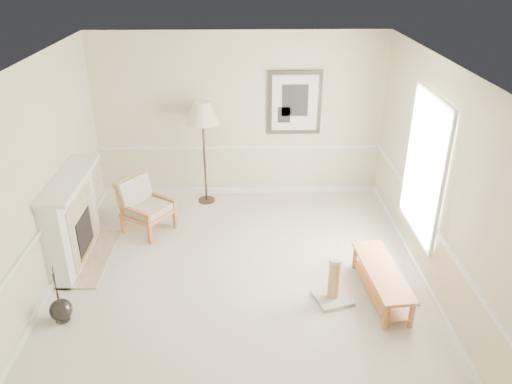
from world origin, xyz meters
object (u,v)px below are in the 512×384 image
scratching_post (333,287)px  floor_vase (61,310)px  bench (382,278)px  armchair (143,203)px  floor_lamp (202,116)px

scratching_post → floor_vase: bearing=-174.7°
bench → scratching_post: size_ratio=2.27×
armchair → floor_vase: bearing=-161.8°
floor_lamp → scratching_post: bearing=-57.4°
scratching_post → floor_lamp: bearing=122.6°
floor_lamp → bench: floor_lamp is taller
floor_vase → armchair: bearing=74.0°
floor_vase → floor_lamp: 3.79m
armchair → scratching_post: armchair is taller
armchair → scratching_post: 3.32m
floor_vase → armchair: 2.30m
armchair → bench: bearing=-83.9°
floor_vase → floor_lamp: bearing=63.8°
floor_vase → bench: size_ratio=0.56×
armchair → bench: size_ratio=0.66×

